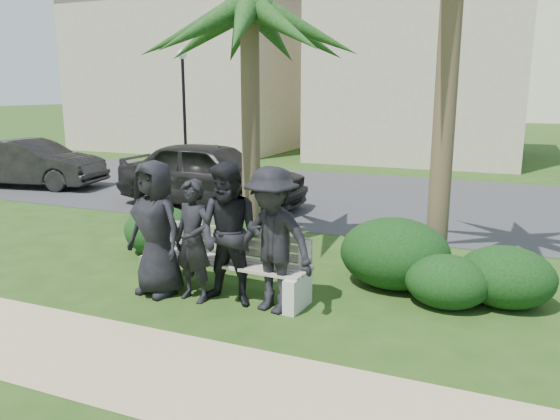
# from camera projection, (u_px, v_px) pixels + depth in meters

# --- Properties ---
(ground) EXTENTS (160.00, 160.00, 0.00)m
(ground) POSITION_uv_depth(u_px,v_px,m) (277.00, 314.00, 7.04)
(ground) COLOR #224012
(ground) RESTS_ON ground
(footpath) EXTENTS (30.00, 1.60, 0.01)m
(footpath) POSITION_uv_depth(u_px,v_px,m) (206.00, 380.00, 5.42)
(footpath) COLOR tan
(footpath) RESTS_ON ground
(asphalt_street) EXTENTS (160.00, 8.00, 0.01)m
(asphalt_street) POSITION_uv_depth(u_px,v_px,m) (398.00, 200.00, 14.23)
(asphalt_street) COLOR #2D2D30
(asphalt_street) RESTS_ON ground
(stucco_bldg_left) EXTENTS (10.40, 8.40, 7.30)m
(stucco_bldg_left) POSITION_uv_depth(u_px,v_px,m) (198.00, 72.00, 26.99)
(stucco_bldg_left) COLOR tan
(stucco_bldg_left) RESTS_ON ground
(stucco_bldg_right) EXTENTS (8.40, 8.40, 7.30)m
(stucco_bldg_right) POSITION_uv_depth(u_px,v_px,m) (424.00, 69.00, 22.81)
(stucco_bldg_right) COLOR tan
(stucco_bldg_right) RESTS_ON ground
(street_lamp) EXTENTS (0.36, 0.36, 4.29)m
(street_lamp) POSITION_uv_depth(u_px,v_px,m) (183.00, 86.00, 20.61)
(street_lamp) COLOR black
(street_lamp) RESTS_ON ground
(park_bench) EXTENTS (2.54, 0.75, 0.88)m
(park_bench) POSITION_uv_depth(u_px,v_px,m) (224.00, 266.00, 7.67)
(park_bench) COLOR gray
(park_bench) RESTS_ON ground
(man_a) EXTENTS (1.04, 0.80, 1.90)m
(man_a) POSITION_uv_depth(u_px,v_px,m) (156.00, 228.00, 7.54)
(man_a) COLOR black
(man_a) RESTS_ON ground
(man_b) EXTENTS (0.67, 0.50, 1.67)m
(man_b) POSITION_uv_depth(u_px,v_px,m) (193.00, 241.00, 7.33)
(man_b) COLOR black
(man_b) RESTS_ON ground
(man_c) EXTENTS (0.93, 0.73, 1.92)m
(man_c) POSITION_uv_depth(u_px,v_px,m) (230.00, 235.00, 7.16)
(man_c) COLOR black
(man_c) RESTS_ON ground
(man_d) EXTENTS (1.35, 0.95, 1.90)m
(man_d) POSITION_uv_depth(u_px,v_px,m) (272.00, 240.00, 6.95)
(man_d) COLOR black
(man_d) RESTS_ON ground
(hedge_a) EXTENTS (1.34, 1.11, 0.87)m
(hedge_a) POSITION_uv_depth(u_px,v_px,m) (161.00, 229.00, 9.54)
(hedge_a) COLOR black
(hedge_a) RESTS_ON ground
(hedge_b) EXTENTS (1.22, 1.01, 0.80)m
(hedge_b) POSITION_uv_depth(u_px,v_px,m) (254.00, 243.00, 8.82)
(hedge_b) COLOR black
(hedge_b) RESTS_ON ground
(hedge_d) EXTENTS (1.60, 1.33, 1.05)m
(hedge_d) POSITION_uv_depth(u_px,v_px,m) (395.00, 251.00, 7.94)
(hedge_d) COLOR black
(hedge_d) RESTS_ON ground
(hedge_e) EXTENTS (1.10, 0.91, 0.72)m
(hedge_e) POSITION_uv_depth(u_px,v_px,m) (447.00, 280.00, 7.22)
(hedge_e) COLOR black
(hedge_e) RESTS_ON ground
(hedge_f) EXTENTS (1.27, 1.05, 0.83)m
(hedge_f) POSITION_uv_depth(u_px,v_px,m) (506.00, 275.00, 7.25)
(hedge_f) COLOR black
(hedge_f) RESTS_ON ground
(palm_left) EXTENTS (3.00, 3.00, 5.02)m
(palm_left) POSITION_uv_depth(u_px,v_px,m) (249.00, 12.00, 8.98)
(palm_left) COLOR brown
(palm_left) RESTS_ON ground
(car_a) EXTENTS (4.76, 2.00, 1.61)m
(car_a) POSITION_uv_depth(u_px,v_px,m) (212.00, 174.00, 13.33)
(car_a) COLOR black
(car_a) RESTS_ON ground
(car_b) EXTENTS (4.40, 2.17, 1.39)m
(car_b) POSITION_uv_depth(u_px,v_px,m) (32.00, 163.00, 16.08)
(car_b) COLOR black
(car_b) RESTS_ON ground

